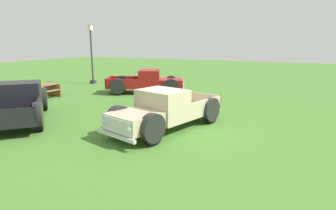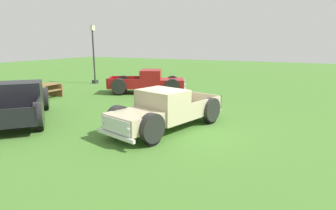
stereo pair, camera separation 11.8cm
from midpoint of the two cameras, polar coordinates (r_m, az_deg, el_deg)
name	(u,v)px [view 1 (the left image)]	position (r m, az deg, el deg)	size (l,w,h in m)	color
ground_plane	(180,128)	(10.74, 2.05, -4.62)	(80.00, 80.00, 0.00)	#477A2D
pickup_truck_foreground	(162,111)	(10.23, -1.65, -1.31)	(5.22, 2.99, 1.51)	#C6B793
pickup_truck_behind_left	(150,82)	(17.94, -3.75, 4.65)	(3.62, 5.10, 1.48)	maroon
pickup_truck_behind_right	(19,102)	(13.32, -28.13, 0.59)	(4.85, 4.98, 1.57)	black
lamp_post_far	(92,53)	(22.88, -15.35, 10.08)	(0.36, 0.36, 4.49)	#2D2D33
picnic_table	(41,90)	(17.88, -24.48, 2.83)	(1.82, 1.50, 0.78)	olive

